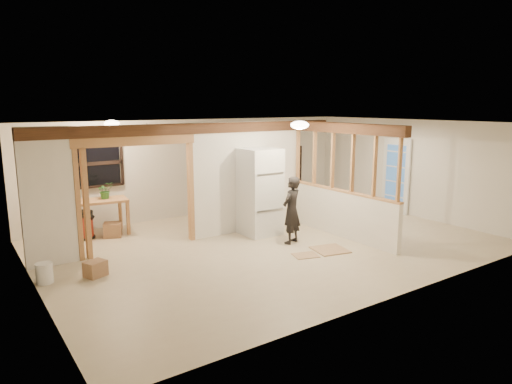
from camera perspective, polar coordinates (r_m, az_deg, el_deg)
floor at (r=9.65m, az=1.93°, el=-6.47°), size 9.00×6.50×0.01m
ceiling at (r=9.22m, az=2.03°, el=8.56°), size 9.00×6.50×0.01m
wall_back at (r=12.09m, az=-7.21°, el=3.09°), size 9.00×0.01×2.50m
wall_front at (r=7.06m, az=17.84°, el=-2.92°), size 9.00×0.01×2.50m
wall_left at (r=7.65m, az=-26.33°, el=-2.51°), size 0.01×6.50×2.50m
wall_right at (r=12.53m, az=18.80°, el=2.86°), size 0.01×6.50×2.50m
partition_left_stub at (r=8.88m, az=-24.61°, el=-0.65°), size 0.90×0.12×2.50m
partition_center at (r=10.44m, az=-1.05°, el=1.94°), size 2.80×0.12×2.50m
doorway_frame at (r=9.31m, az=-14.52°, el=-0.44°), size 2.46×0.14×2.20m
header_beam_back at (r=9.72m, az=-7.05°, el=7.90°), size 7.00×0.18×0.22m
header_beam_right at (r=9.97m, az=10.90°, el=7.86°), size 0.18×3.30×0.22m
pony_wall at (r=10.24m, az=10.53°, el=-2.70°), size 0.12×3.20×1.00m
stud_partition at (r=10.03m, az=10.76°, el=3.75°), size 0.14×3.20×1.32m
window_back at (r=11.04m, az=-19.14°, el=3.40°), size 1.12×0.10×1.10m
french_door at (r=12.74m, az=17.08°, el=1.95°), size 0.12×0.86×2.00m
ceiling_dome_main at (r=9.01m, az=5.49°, el=8.34°), size 0.36×0.36×0.16m
ceiling_dome_util at (r=10.16m, az=-17.59°, el=8.17°), size 0.32×0.32×0.14m
hanging_bulb at (r=9.68m, az=-13.41°, el=6.49°), size 0.07×0.07×0.07m
refrigerator at (r=10.14m, az=0.49°, el=0.04°), size 0.79×0.77×1.93m
woman at (r=9.53m, az=4.47°, el=-2.27°), size 0.61×0.51×1.42m
work_table at (r=10.67m, az=-19.21°, el=-3.08°), size 1.38×0.82×0.82m
potted_plant at (r=10.62m, az=-18.35°, el=0.20°), size 0.38×0.34×0.37m
shop_vac at (r=10.58m, az=-20.79°, el=-3.87°), size 0.62×0.62×0.62m
bookshelf at (r=13.50m, az=3.95°, el=2.18°), size 0.84×0.28×1.68m
bucket at (r=8.30m, az=-24.93°, el=-9.18°), size 0.33×0.33×0.34m
box_util_a at (r=10.56m, az=-17.48°, el=-4.52°), size 0.47×0.44×0.32m
box_util_b at (r=10.24m, az=-22.85°, el=-5.43°), size 0.33×0.33×0.29m
box_front at (r=8.30m, az=-19.43°, el=-9.03°), size 0.41×0.37×0.27m
floor_panel_near at (r=9.32m, az=9.23°, el=-7.13°), size 0.76×0.76×0.02m
floor_panel_far at (r=8.94m, az=6.21°, el=-7.88°), size 0.55×0.49×0.01m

